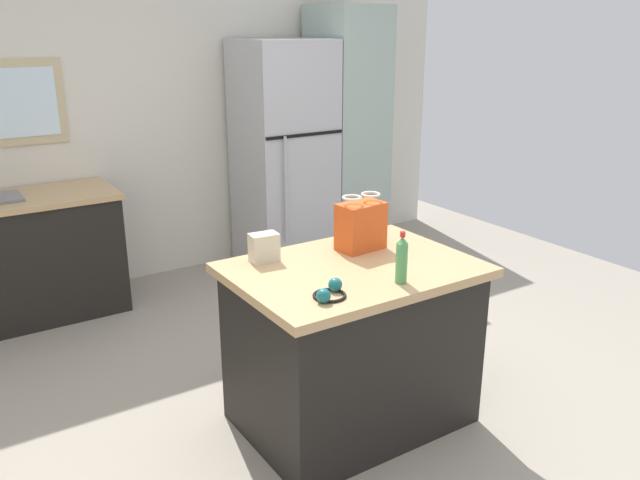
% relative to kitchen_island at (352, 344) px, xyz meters
% --- Properties ---
extents(ground, '(6.58, 6.58, 0.00)m').
position_rel_kitchen_island_xyz_m(ground, '(0.03, 0.05, -0.44)').
color(ground, '#9E9384').
extents(back_wall, '(5.48, 0.13, 2.63)m').
position_rel_kitchen_island_xyz_m(back_wall, '(0.02, 2.68, 0.88)').
color(back_wall, silver).
rests_on(back_wall, ground).
extents(kitchen_island, '(1.19, 0.87, 0.87)m').
position_rel_kitchen_island_xyz_m(kitchen_island, '(0.00, 0.00, 0.00)').
color(kitchen_island, black).
rests_on(kitchen_island, ground).
extents(refrigerator, '(0.72, 0.71, 1.89)m').
position_rel_kitchen_island_xyz_m(refrigerator, '(0.92, 2.27, 0.51)').
color(refrigerator, '#B7B7BC').
rests_on(refrigerator, ground).
extents(tall_cabinet, '(0.53, 0.63, 2.16)m').
position_rel_kitchen_island_xyz_m(tall_cabinet, '(1.57, 2.27, 0.64)').
color(tall_cabinet, '#9EB2A8').
rests_on(tall_cabinet, ground).
extents(sink_counter, '(1.26, 0.64, 1.07)m').
position_rel_kitchen_island_xyz_m(sink_counter, '(-1.16, 2.30, 0.01)').
color(sink_counter, black).
rests_on(sink_counter, ground).
extents(shopping_bag, '(0.25, 0.17, 0.30)m').
position_rel_kitchen_island_xyz_m(shopping_bag, '(0.18, 0.18, 0.56)').
color(shopping_bag, '#DB511E').
rests_on(shopping_bag, kitchen_island).
extents(small_box, '(0.15, 0.10, 0.15)m').
position_rel_kitchen_island_xyz_m(small_box, '(-0.34, 0.30, 0.51)').
color(small_box, beige).
rests_on(small_box, kitchen_island).
extents(bottle, '(0.06, 0.06, 0.25)m').
position_rel_kitchen_island_xyz_m(bottle, '(0.06, -0.30, 0.55)').
color(bottle, '#4C9956').
rests_on(bottle, kitchen_island).
extents(ear_defenders, '(0.21, 0.21, 0.06)m').
position_rel_kitchen_island_xyz_m(ear_defenders, '(-0.31, -0.26, 0.46)').
color(ear_defenders, black).
rests_on(ear_defenders, kitchen_island).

